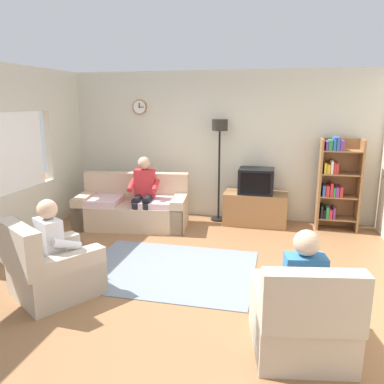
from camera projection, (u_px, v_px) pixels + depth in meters
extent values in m
plane|color=#8C603D|center=(185.00, 272.00, 4.97)|extent=(12.00, 12.00, 0.00)
cube|color=beige|center=(219.00, 146.00, 7.19)|extent=(6.20, 0.12, 2.70)
cylinder|color=olive|center=(140.00, 107.00, 7.29)|extent=(0.28, 0.03, 0.28)
cylinder|color=white|center=(139.00, 107.00, 7.27)|extent=(0.24, 0.01, 0.24)
cube|color=black|center=(139.00, 105.00, 7.26)|extent=(0.02, 0.01, 0.09)
cube|color=black|center=(141.00, 107.00, 7.26)|extent=(0.11, 0.01, 0.01)
cube|color=beige|center=(65.00, 142.00, 7.27)|extent=(0.12, 1.10, 1.20)
cube|color=white|center=(0.00, 155.00, 5.56)|extent=(0.04, 2.00, 1.30)
cube|color=tan|center=(132.00, 215.00, 6.77)|extent=(1.99, 1.07, 0.42)
cube|color=tan|center=(136.00, 186.00, 7.01)|extent=(1.91, 0.44, 0.48)
cube|color=tan|center=(180.00, 212.00, 6.67)|extent=(0.32, 0.86, 0.56)
cube|color=tan|center=(86.00, 210.00, 6.83)|extent=(0.32, 0.86, 0.56)
cube|color=beige|center=(160.00, 202.00, 6.61)|extent=(0.68, 0.75, 0.10)
cube|color=beige|center=(103.00, 200.00, 6.71)|extent=(0.68, 0.75, 0.10)
cube|color=olive|center=(255.00, 208.00, 6.88)|extent=(1.10, 0.56, 0.58)
cube|color=black|center=(256.00, 203.00, 7.12)|extent=(1.10, 0.04, 0.03)
cube|color=black|center=(256.00, 181.00, 6.74)|extent=(0.60, 0.48, 0.44)
cube|color=black|center=(255.00, 184.00, 6.51)|extent=(0.50, 0.01, 0.36)
cube|color=olive|center=(319.00, 184.00, 6.58)|extent=(0.04, 0.36, 1.55)
cube|color=olive|center=(359.00, 186.00, 6.44)|extent=(0.04, 0.36, 1.55)
cube|color=olive|center=(338.00, 183.00, 6.67)|extent=(0.64, 0.02, 1.55)
cube|color=olive|center=(336.00, 218.00, 6.65)|extent=(0.60, 0.34, 0.02)
cube|color=black|center=(321.00, 211.00, 6.65)|extent=(0.03, 0.28, 0.22)
cube|color=black|center=(324.00, 213.00, 6.65)|extent=(0.03, 0.28, 0.15)
cube|color=#267F4C|center=(327.00, 211.00, 6.64)|extent=(0.05, 0.28, 0.20)
cube|color=red|center=(330.00, 213.00, 6.63)|extent=(0.05, 0.28, 0.16)
cube|color=#72338C|center=(333.00, 212.00, 6.61)|extent=(0.03, 0.28, 0.19)
cube|color=olive|center=(338.00, 196.00, 6.56)|extent=(0.60, 0.34, 0.02)
cube|color=#2D59A5|center=(323.00, 190.00, 6.57)|extent=(0.05, 0.28, 0.18)
cube|color=red|center=(327.00, 190.00, 6.56)|extent=(0.06, 0.28, 0.18)
cube|color=red|center=(331.00, 189.00, 6.54)|extent=(0.04, 0.28, 0.22)
cube|color=#267F4C|center=(334.00, 191.00, 6.53)|extent=(0.03, 0.28, 0.16)
cube|color=#72338C|center=(337.00, 191.00, 6.52)|extent=(0.05, 0.28, 0.16)
cube|color=red|center=(340.00, 191.00, 6.51)|extent=(0.05, 0.28, 0.17)
cube|color=olive|center=(340.00, 174.00, 6.47)|extent=(0.60, 0.34, 0.02)
cube|color=gold|center=(325.00, 167.00, 6.48)|extent=(0.04, 0.28, 0.18)
cube|color=gold|center=(328.00, 168.00, 6.47)|extent=(0.05, 0.28, 0.15)
cube|color=silver|center=(331.00, 167.00, 6.45)|extent=(0.04, 0.28, 0.21)
cube|color=red|center=(334.00, 168.00, 6.45)|extent=(0.03, 0.28, 0.18)
cube|color=red|center=(336.00, 168.00, 6.44)|extent=(0.03, 0.28, 0.18)
cube|color=olive|center=(342.00, 151.00, 6.38)|extent=(0.60, 0.34, 0.02)
cube|color=#72338C|center=(326.00, 145.00, 6.40)|extent=(0.03, 0.28, 0.15)
cube|color=#267F4C|center=(330.00, 145.00, 6.38)|extent=(0.06, 0.28, 0.17)
cube|color=#2D59A5|center=(334.00, 143.00, 6.36)|extent=(0.04, 0.28, 0.21)
cube|color=#2D59A5|center=(338.00, 144.00, 6.35)|extent=(0.05, 0.28, 0.22)
cube|color=#72338C|center=(341.00, 145.00, 6.34)|extent=(0.06, 0.28, 0.17)
cylinder|color=black|center=(218.00, 219.00, 7.19)|extent=(0.28, 0.28, 0.03)
cylinder|color=black|center=(219.00, 175.00, 7.00)|extent=(0.04, 0.04, 1.70)
cylinder|color=black|center=(220.00, 125.00, 6.79)|extent=(0.28, 0.28, 0.20)
cube|color=#BCAD99|center=(57.00, 277.00, 4.39)|extent=(1.13, 1.14, 0.40)
cube|color=#BCAD99|center=(20.00, 248.00, 4.04)|extent=(0.77, 0.59, 0.50)
cube|color=#BCAD99|center=(47.00, 262.00, 4.60)|extent=(0.60, 0.78, 0.56)
cube|color=#BCAD99|center=(70.00, 278.00, 4.18)|extent=(0.60, 0.78, 0.56)
cube|color=#BCAD99|center=(299.00, 327.00, 3.41)|extent=(0.94, 0.97, 0.40)
cube|color=#BCAD99|center=(314.00, 302.00, 2.95)|extent=(0.82, 0.32, 0.50)
cube|color=#BCAD99|center=(265.00, 317.00, 3.42)|extent=(0.34, 0.82, 0.56)
cube|color=#BCAD99|center=(334.00, 319.00, 3.40)|extent=(0.34, 0.82, 0.56)
cube|color=slate|center=(169.00, 269.00, 5.05)|extent=(2.20, 1.70, 0.01)
cube|color=red|center=(145.00, 183.00, 6.63)|extent=(0.36, 0.24, 0.48)
sphere|color=tan|center=(144.00, 163.00, 6.54)|extent=(0.22, 0.22, 0.22)
cylinder|color=black|center=(148.00, 199.00, 6.50)|extent=(0.18, 0.39, 0.13)
cylinder|color=black|center=(138.00, 199.00, 6.51)|extent=(0.18, 0.39, 0.13)
cylinder|color=black|center=(146.00, 219.00, 6.38)|extent=(0.12, 0.12, 0.52)
cylinder|color=black|center=(135.00, 218.00, 6.39)|extent=(0.12, 0.12, 0.52)
cylinder|color=red|center=(156.00, 186.00, 6.52)|extent=(0.13, 0.34, 0.20)
cylinder|color=red|center=(132.00, 185.00, 6.56)|extent=(0.13, 0.34, 0.20)
cube|color=silver|center=(49.00, 240.00, 4.25)|extent=(0.39, 0.35, 0.48)
sphere|color=#D8AD8C|center=(47.00, 209.00, 4.18)|extent=(0.22, 0.22, 0.22)
cylinder|color=#4C4742|center=(63.00, 253.00, 4.50)|extent=(0.32, 0.39, 0.13)
cylinder|color=#4C4742|center=(70.00, 258.00, 4.37)|extent=(0.32, 0.39, 0.13)
cylinder|color=#4C4742|center=(79.00, 266.00, 4.68)|extent=(0.15, 0.15, 0.40)
cylinder|color=#4C4742|center=(87.00, 271.00, 4.55)|extent=(0.15, 0.15, 0.40)
cylinder|color=silver|center=(50.00, 235.00, 4.47)|extent=(0.26, 0.33, 0.20)
cylinder|color=silver|center=(67.00, 244.00, 4.18)|extent=(0.26, 0.33, 0.20)
cube|color=#3372B2|center=(304.00, 282.00, 3.25)|extent=(0.37, 0.26, 0.48)
sphere|color=#D8AD8C|center=(307.00, 243.00, 3.18)|extent=(0.22, 0.22, 0.22)
cylinder|color=black|center=(287.00, 297.00, 3.50)|extent=(0.20, 0.40, 0.13)
cylinder|color=black|center=(308.00, 297.00, 3.49)|extent=(0.20, 0.40, 0.13)
cylinder|color=black|center=(282.00, 308.00, 3.73)|extent=(0.13, 0.13, 0.40)
cylinder|color=black|center=(301.00, 308.00, 3.72)|extent=(0.13, 0.13, 0.40)
cylinder|color=#3372B2|center=(277.00, 279.00, 3.37)|extent=(0.15, 0.34, 0.20)
cylinder|color=#3372B2|center=(326.00, 280.00, 3.35)|extent=(0.15, 0.34, 0.20)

